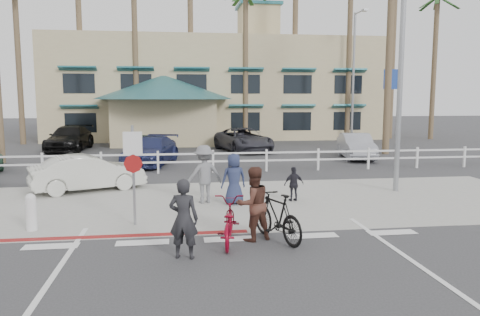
{
  "coord_description": "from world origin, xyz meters",
  "views": [
    {
      "loc": [
        -1.2,
        -9.92,
        3.3
      ],
      "look_at": [
        0.69,
        3.84,
        1.5
      ],
      "focal_mm": 35.0,
      "sensor_mm": 36.0,
      "label": 1
    }
  ],
  "objects": [
    {
      "name": "streetlight_1",
      "position": [
        12.0,
        24.0,
        4.75
      ],
      "size": [
        0.6,
        2.0,
        9.5
      ],
      "primitive_type": null,
      "color": "gray",
      "rests_on": "ground"
    },
    {
      "name": "rider_black",
      "position": [
        0.53,
        0.5,
        0.86
      ],
      "size": [
        1.01,
        0.9,
        1.73
      ],
      "primitive_type": "imported",
      "rotation": [
        0.0,
        0.0,
        3.49
      ],
      "color": "#4C2A20",
      "rests_on": "ground"
    },
    {
      "name": "palm_6",
      "position": [
        8.0,
        26.0,
        8.5
      ],
      "size": [
        4.0,
        4.0,
        17.0
      ],
      "primitive_type": null,
      "color": "#1C4119",
      "rests_on": "ground"
    },
    {
      "name": "rail_fence",
      "position": [
        0.5,
        10.5,
        0.5
      ],
      "size": [
        29.4,
        0.16,
        1.0
      ],
      "primitive_type": null,
      "color": "silver",
      "rests_on": "ground"
    },
    {
      "name": "rider_red",
      "position": [
        -1.08,
        -0.53,
        0.84
      ],
      "size": [
        0.7,
        0.55,
        1.67
      ],
      "primitive_type": "imported",
      "rotation": [
        0.0,
        0.0,
        2.87
      ],
      "color": "black",
      "rests_on": "ground"
    },
    {
      "name": "building",
      "position": [
        2.0,
        31.0,
        5.65
      ],
      "size": [
        28.0,
        16.0,
        11.3
      ],
      "primitive_type": null,
      "color": "#C4B386",
      "rests_on": "ground"
    },
    {
      "name": "palm_4",
      "position": [
        0.0,
        26.0,
        7.5
      ],
      "size": [
        4.0,
        4.0,
        15.0
      ],
      "primitive_type": null,
      "color": "#1C4119",
      "rests_on": "ground"
    },
    {
      "name": "palm_2",
      "position": [
        -8.0,
        26.0,
        8.0
      ],
      "size": [
        4.0,
        4.0,
        16.0
      ],
      "primitive_type": null,
      "color": "#1C4119",
      "rests_on": "ground"
    },
    {
      "name": "info_sign",
      "position": [
        14.0,
        22.0,
        2.8
      ],
      "size": [
        1.2,
        0.16,
        5.6
      ],
      "primitive_type": null,
      "color": "navy",
      "rests_on": "ground"
    },
    {
      "name": "car_white_sedan",
      "position": [
        -4.33,
        7.05,
        0.64
      ],
      "size": [
        4.13,
        2.74,
        1.29
      ],
      "primitive_type": "imported",
      "rotation": [
        0.0,
        0.0,
        1.96
      ],
      "color": "beige",
      "rests_on": "ground"
    },
    {
      "name": "curb_red",
      "position": [
        -3.0,
        1.2,
        0.01
      ],
      "size": [
        7.0,
        0.25,
        0.02
      ],
      "primitive_type": "cube",
      "color": "maroon",
      "rests_on": "ground"
    },
    {
      "name": "lot_car_2",
      "position": [
        -2.9,
        15.38,
        0.69
      ],
      "size": [
        2.42,
        4.28,
        1.37
      ],
      "primitive_type": "imported",
      "rotation": [
        0.0,
        0.0,
        0.21
      ],
      "color": "#2E5437",
      "rests_on": "ground"
    },
    {
      "name": "sign_post",
      "position": [
        -2.3,
        2.2,
        1.45
      ],
      "size": [
        0.5,
        0.1,
        2.9
      ],
      "primitive_type": null,
      "color": "gray",
      "rests_on": "ground"
    },
    {
      "name": "bike_black",
      "position": [
        1.08,
        0.37,
        0.57
      ],
      "size": [
        1.22,
        1.97,
        1.15
      ],
      "primitive_type": "imported",
      "rotation": [
        0.0,
        0.0,
        3.53
      ],
      "color": "black",
      "rests_on": "ground"
    },
    {
      "name": "streetlight_0",
      "position": [
        6.5,
        5.5,
        4.5
      ],
      "size": [
        0.6,
        2.0,
        9.0
      ],
      "primitive_type": null,
      "color": "gray",
      "rests_on": "ground"
    },
    {
      "name": "bollard_0",
      "position": [
        -4.8,
        2.0,
        0.47
      ],
      "size": [
        0.26,
        0.26,
        0.95
      ],
      "primitive_type": null,
      "color": "silver",
      "rests_on": "ground"
    },
    {
      "name": "lot_car_1",
      "position": [
        -2.45,
        13.47,
        0.69
      ],
      "size": [
        3.05,
        5.1,
        1.38
      ],
      "primitive_type": "imported",
      "rotation": [
        0.0,
        0.0,
        -0.25
      ],
      "color": "navy",
      "rests_on": "ground"
    },
    {
      "name": "bike_red",
      "position": [
        -0.06,
        0.32,
        0.51
      ],
      "size": [
        0.98,
        2.02,
        1.02
      ],
      "primitive_type": "imported",
      "rotation": [
        0.0,
        0.0,
        2.98
      ],
      "color": "maroon",
      "rests_on": "ground"
    },
    {
      "name": "lot_car_4",
      "position": [
        -7.81,
        20.42,
        0.76
      ],
      "size": [
        2.37,
        5.36,
        1.53
      ],
      "primitive_type": "imported",
      "rotation": [
        0.0,
        0.0,
        -0.04
      ],
      "color": "black",
      "rests_on": "ground"
    },
    {
      "name": "lot_car_3",
      "position": [
        8.45,
        14.15,
        0.69
      ],
      "size": [
        2.14,
        4.35,
        1.37
      ],
      "primitive_type": "imported",
      "rotation": [
        0.0,
        0.0,
        -0.17
      ],
      "color": "#93959F",
      "rests_on": "ground"
    },
    {
      "name": "cross_street",
      "position": [
        0.0,
        8.5,
        0.0
      ],
      "size": [
        40.0,
        5.0,
        0.01
      ],
      "primitive_type": "cube",
      "color": "#333335",
      "rests_on": "ground"
    },
    {
      "name": "palm_3",
      "position": [
        -4.0,
        25.0,
        7.0
      ],
      "size": [
        4.0,
        4.0,
        14.0
      ],
      "primitive_type": null,
      "color": "#1C4119",
      "rests_on": "ground"
    },
    {
      "name": "lot_car_5",
      "position": [
        2.91,
        18.52,
        0.72
      ],
      "size": [
        3.55,
        5.59,
        1.44
      ],
      "primitive_type": "imported",
      "rotation": [
        0.0,
        0.0,
        0.24
      ],
      "color": "#2E2F37",
      "rests_on": "ground"
    },
    {
      "name": "palm_5",
      "position": [
        4.0,
        25.0,
        6.5
      ],
      "size": [
        4.0,
        4.0,
        13.0
      ],
      "primitive_type": null,
      "color": "#1C4119",
      "rests_on": "ground"
    },
    {
      "name": "palm_8",
      "position": [
        16.0,
        26.0,
        7.5
      ],
      "size": [
        4.0,
        4.0,
        15.0
      ],
      "primitive_type": null,
      "color": "#1C4119",
      "rests_on": "ground"
    },
    {
      "name": "bike_path",
      "position": [
        0.0,
        -2.0,
        0.0
      ],
      "size": [
        12.0,
        16.0,
        0.01
      ],
      "primitive_type": "cube",
      "color": "#333335",
      "rests_on": "ground"
    },
    {
      "name": "pedestrian_child",
      "position": [
        2.5,
        4.38,
        0.56
      ],
      "size": [
        0.69,
        0.36,
        1.12
      ],
      "primitive_type": "imported",
      "rotation": [
        0.0,
        0.0,
        3.28
      ],
      "color": "black",
      "rests_on": "ground"
    },
    {
      "name": "palm_11",
      "position": [
        11.0,
        16.0,
        7.0
      ],
      "size": [
        4.0,
        4.0,
        14.0
      ],
      "primitive_type": null,
      "color": "#1C4119",
      "rests_on": "ground"
    },
    {
      "name": "pedestrian_a",
      "position": [
        -0.35,
        4.55,
        0.91
      ],
      "size": [
        1.32,
        0.98,
        1.83
      ],
      "primitive_type": "imported",
      "rotation": [
        0.0,
        0.0,
        3.43
      ],
      "color": "slate",
      "rests_on": "ground"
    },
    {
      "name": "pedestrian_b",
      "position": [
        0.55,
        4.22,
        0.8
      ],
      "size": [
        0.86,
        0.63,
        1.6
      ],
      "primitive_type": "imported",
      "rotation": [
        0.0,
        0.0,
        3.31
      ],
      "color": "#222A4B",
      "rests_on": "ground"
    },
    {
      "name": "parking_lot",
      "position": [
        0.0,
        18.0,
        0.0
      ],
      "size": [
        50.0,
        16.0,
        0.01
      ],
      "primitive_type": "cube",
      "color": "#333335",
      "rests_on": "ground"
    },
    {
      "name": "palm_1",
      "position": [
        -12.0,
        25.0,
        6.5
      ],
      "size": [
        4.0,
        4.0,
        13.0
      ],
      "primitive_type": null,
      "color": "#1C4119",
      "rests_on": "ground"
    },
    {
      "name": "palm_7",
      "position": [
        12.0,
        25.0,
        7.0
      ],
      "size": [
        4.0,
        4.0,
        14.0
      ],
      "primitive_type": null,
      "color": "#1C4119",
      "rests_on": "ground"
    },
    {
      "name": "ground",
      "position": [
        0.0,
        0.0,
        0.0
      ],
      "size": [
        140.0,
        140.0,
        0.0
      ],
      "primitive_type": "plane",
      "color": "#333335"
    },
    {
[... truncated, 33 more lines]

